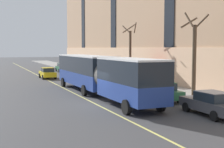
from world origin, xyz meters
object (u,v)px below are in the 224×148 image
Objects in this scene: parked_car_darkgray_6 at (211,103)px; street_tree_mid_block at (194,55)px; parked_car_black_3 at (71,70)px; parked_car_green_1 at (161,91)px; parked_car_navy_0 at (85,72)px; parked_car_white_7 at (112,79)px; taxi_cab at (47,73)px; fire_hydrant at (119,80)px; street_tree_far_uptown at (130,52)px; parked_car_green_8 at (63,67)px; city_bus at (99,73)px.

parked_car_darkgray_6 is 8.05m from street_tree_mid_block.
parked_car_darkgray_6 is (0.11, -33.96, 0.00)m from parked_car_black_3.
parked_car_green_1 is 0.97× the size of parked_car_black_3.
parked_car_navy_0 is 1.06× the size of parked_car_green_1.
parked_car_white_7 is 12.53m from taxi_cab.
parked_car_darkgray_6 is at bearing -95.30° from fire_hydrant.
parked_car_darkgray_6 is 0.66× the size of street_tree_far_uptown.
fire_hydrant is at bearing -55.31° from taxi_cab.
parked_car_black_3 is 6.40m from parked_car_green_8.
parked_car_white_7 is at bearing -89.50° from parked_car_green_8.
street_tree_far_uptown is at bearing -66.79° from parked_car_navy_0.
street_tree_mid_block is at bearing 7.98° from parked_car_green_1.
parked_car_black_3 and taxi_cab have the same top height.
parked_car_green_1 and parked_car_darkgray_6 have the same top height.
parked_car_darkgray_6 is 29.00m from taxi_cab.
parked_car_darkgray_6 is at bearing -89.88° from parked_car_green_8.
city_bus reaches higher than parked_car_green_8.
parked_car_white_7 is 0.98× the size of taxi_cab.
parked_car_navy_0 is 10.28m from parked_car_white_7.
taxi_cab is 12.95m from street_tree_far_uptown.
taxi_cab is 0.60× the size of street_tree_far_uptown.
city_bus reaches higher than parked_car_white_7.
city_bus is 4.11× the size of parked_car_navy_0.
parked_car_black_3 is (3.71, 23.47, -1.30)m from city_bus.
street_tree_mid_block is 10.12× the size of fire_hydrant.
parked_car_green_1 is 1.03× the size of taxi_cab.
parked_car_green_8 is at bearing 82.88° from city_bus.
fire_hydrant is at bearing 44.10° from parked_car_white_7.
parked_car_white_7 is (0.23, -16.81, -0.00)m from parked_car_black_3.
parked_car_green_8 is 6.59× the size of fire_hydrant.
street_tree_mid_block is (3.46, -20.85, 2.98)m from parked_car_navy_0.
parked_car_darkgray_6 reaches higher than fire_hydrant.
parked_car_white_7 is (0.14, 11.06, -0.00)m from parked_car_green_1.
parked_car_black_3 is at bearing -90.23° from parked_car_green_8.
parked_car_green_1 is at bearing -90.75° from parked_car_white_7.
parked_car_white_7 is 0.59× the size of street_tree_mid_block.
street_tree_mid_block is at bearing -82.38° from parked_car_black_3.
city_bus is 4.13× the size of parked_car_green_8.
parked_car_black_3 is 6.47× the size of fire_hydrant.
parked_car_white_7 is (0.12, 17.14, -0.00)m from parked_car_darkgray_6.
parked_car_navy_0 and parked_car_green_1 have the same top height.
parked_car_black_3 is 0.98× the size of parked_car_green_8.
parked_car_navy_0 is 1.03× the size of parked_car_black_3.
fire_hydrant is (1.61, 1.56, -0.29)m from parked_car_white_7.
city_bus is 4.07× the size of parked_car_darkgray_6.
parked_car_green_1 is 1.05× the size of parked_car_white_7.
parked_car_green_1 is (3.79, -4.41, -1.30)m from city_bus.
parked_car_darkgray_6 is 1.01× the size of parked_car_green_8.
parked_car_green_8 is 0.65× the size of street_tree_mid_block.
parked_car_green_1 is 14.09m from street_tree_far_uptown.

